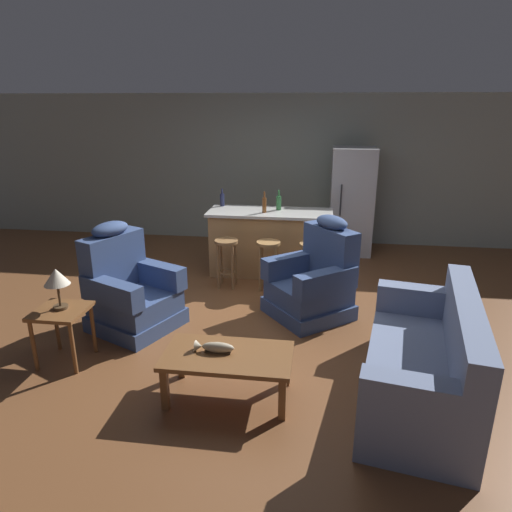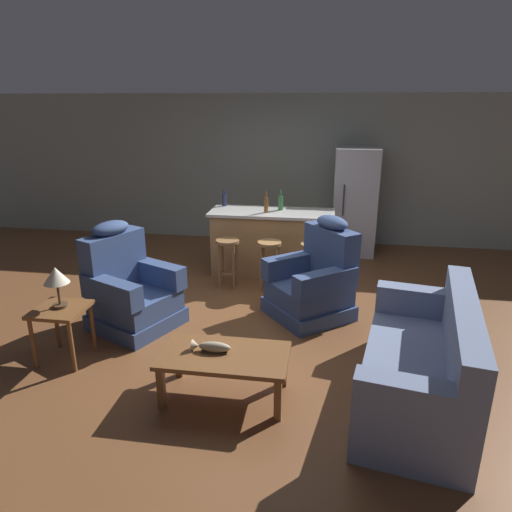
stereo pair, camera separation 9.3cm
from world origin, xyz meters
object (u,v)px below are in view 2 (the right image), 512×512
(couch, at_px, (424,366))
(table_lamp, at_px, (56,277))
(refrigerator, at_px, (354,202))
(recliner_near_lamp, at_px, (130,290))
(coffee_table, at_px, (224,359))
(recliner_near_island, at_px, (315,282))
(bar_stool_right, at_px, (312,259))
(bottle_wine_dark, at_px, (281,203))
(end_table, at_px, (61,317))
(fish_figurine, at_px, (211,347))
(bar_stool_left, at_px, (228,254))
(bottle_tall_green, at_px, (224,199))
(bar_stool_middle, at_px, (269,256))
(kitchen_island, at_px, (272,242))
(bottle_short_amber, at_px, (266,205))

(couch, bearing_deg, table_lamp, 7.60)
(refrigerator, bearing_deg, recliner_near_lamp, -130.03)
(coffee_table, relative_size, recliner_near_island, 0.92)
(bar_stool_right, bearing_deg, bottle_wine_dark, 124.78)
(coffee_table, distance_m, bottle_wine_dark, 3.27)
(couch, xyz_separation_m, bar_stool_right, (-1.03, 2.26, 0.13))
(end_table, height_order, table_lamp, table_lamp)
(fish_figurine, height_order, bar_stool_right, bar_stool_right)
(recliner_near_island, bearing_deg, table_lamp, -9.17)
(fish_figurine, height_order, recliner_near_island, recliner_near_island)
(bar_stool_right, xyz_separation_m, bottle_wine_dark, (-0.51, 0.73, 0.59))
(recliner_near_lamp, bearing_deg, bar_stool_left, 81.05)
(bottle_tall_green, bearing_deg, bottle_wine_dark, -9.39)
(recliner_near_lamp, bearing_deg, refrigerator, 74.69)
(bottle_tall_green, bearing_deg, recliner_near_lamp, -106.16)
(recliner_near_island, height_order, end_table, recliner_near_island)
(couch, height_order, bar_stool_left, couch)
(table_lamp, distance_m, bar_stool_middle, 2.78)
(recliner_near_lamp, relative_size, bottle_tall_green, 4.52)
(bar_stool_middle, bearing_deg, recliner_near_island, -47.93)
(coffee_table, distance_m, kitchen_island, 3.09)
(bar_stool_left, xyz_separation_m, bar_stool_right, (1.15, 0.00, 0.00))
(bottle_tall_green, bearing_deg, couch, -52.40)
(recliner_near_lamp, distance_m, table_lamp, 0.98)
(recliner_near_lamp, height_order, bar_stool_left, recliner_near_lamp)
(coffee_table, bearing_deg, bar_stool_middle, 88.32)
(coffee_table, height_order, bar_stool_middle, bar_stool_middle)
(recliner_near_island, height_order, bottle_tall_green, bottle_tall_green)
(end_table, distance_m, bar_stool_middle, 2.76)
(bar_stool_left, bearing_deg, bottle_short_amber, 49.92)
(coffee_table, bearing_deg, recliner_near_lamp, 139.36)
(kitchen_island, height_order, bottle_tall_green, bottle_tall_green)
(recliner_near_lamp, relative_size, bottle_short_amber, 3.98)
(couch, bearing_deg, kitchen_island, -49.68)
(fish_figurine, xyz_separation_m, kitchen_island, (0.14, 3.07, 0.02))
(table_lamp, bearing_deg, recliner_near_island, 29.79)
(refrigerator, bearing_deg, table_lamp, -127.19)
(end_table, bearing_deg, fish_figurine, -11.77)
(kitchen_island, bearing_deg, recliner_near_island, -62.91)
(bar_stool_left, bearing_deg, kitchen_island, 50.04)
(bar_stool_right, bearing_deg, refrigerator, 71.55)
(fish_figurine, distance_m, end_table, 1.62)
(refrigerator, bearing_deg, couch, -84.09)
(end_table, distance_m, table_lamp, 0.41)
(bar_stool_middle, height_order, refrigerator, refrigerator)
(table_lamp, xyz_separation_m, kitchen_island, (1.74, 2.72, -0.39))
(couch, bearing_deg, bar_stool_middle, -44.05)
(bottle_tall_green, bearing_deg, refrigerator, 25.52)
(fish_figurine, xyz_separation_m, bar_stool_right, (0.77, 2.44, 0.01))
(couch, distance_m, end_table, 3.39)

